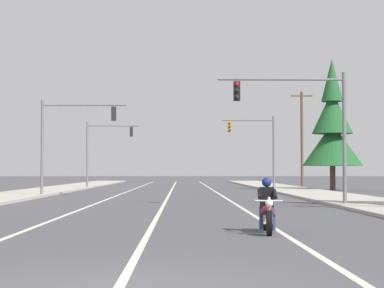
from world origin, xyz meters
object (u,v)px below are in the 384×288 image
object	(u,v)px
traffic_signal_near_left	(67,132)
utility_pole_right_far	(302,138)
traffic_signal_near_right	(307,116)
conifer_tree_right_verge_far	(332,130)
traffic_signal_mid_right	(259,142)
motorcycle_with_rider	(267,211)
traffic_signal_mid_left	(102,144)

from	to	relation	value
traffic_signal_near_left	utility_pole_right_far	size ratio (longest dim) A/B	0.67
traffic_signal_near_right	traffic_signal_near_left	distance (m)	18.36
conifer_tree_right_verge_far	traffic_signal_near_left	bearing A→B (deg)	-146.86
traffic_signal_near_right	traffic_signal_mid_right	bearing A→B (deg)	88.54
traffic_signal_near_right	utility_pole_right_far	world-z (taller)	utility_pole_right_far
motorcycle_with_rider	traffic_signal_mid_left	bearing A→B (deg)	101.72
traffic_signal_near_right	traffic_signal_mid_right	xyz separation A→B (m)	(0.66, 25.97, -0.09)
motorcycle_with_rider	utility_pole_right_far	world-z (taller)	utility_pole_right_far
motorcycle_with_rider	conifer_tree_right_verge_far	bearing A→B (deg)	75.33
traffic_signal_near_right	traffic_signal_mid_left	bearing A→B (deg)	111.70
motorcycle_with_rider	utility_pole_right_far	distance (m)	49.14
traffic_signal_near_right	traffic_signal_mid_left	world-z (taller)	same
motorcycle_with_rider	traffic_signal_mid_right	world-z (taller)	traffic_signal_mid_right
traffic_signal_near_right	conifer_tree_right_verge_far	bearing A→B (deg)	75.25
motorcycle_with_rider	traffic_signal_near_right	world-z (taller)	traffic_signal_near_right
traffic_signal_near_left	conifer_tree_right_verge_far	xyz separation A→B (m)	(19.96, 13.03, 0.91)
traffic_signal_mid_left	conifer_tree_right_verge_far	bearing A→B (deg)	-20.19
motorcycle_with_rider	traffic_signal_near_right	size ratio (longest dim) A/B	0.35
traffic_signal_mid_right	utility_pole_right_far	distance (m)	9.98
traffic_signal_near_left	traffic_signal_near_right	bearing A→B (deg)	-44.24
traffic_signal_near_right	conifer_tree_right_verge_far	distance (m)	26.73
traffic_signal_mid_left	conifer_tree_right_verge_far	size ratio (longest dim) A/B	0.56
traffic_signal_near_right	traffic_signal_mid_right	distance (m)	25.97
traffic_signal_mid_right	utility_pole_right_far	bearing A→B (deg)	59.22
utility_pole_right_far	conifer_tree_right_verge_far	world-z (taller)	conifer_tree_right_verge_far
traffic_signal_mid_right	conifer_tree_right_verge_far	bearing A→B (deg)	-1.20
utility_pole_right_far	traffic_signal_mid_left	bearing A→B (deg)	-176.04
traffic_signal_mid_right	traffic_signal_near_left	bearing A→B (deg)	-136.40
conifer_tree_right_verge_far	utility_pole_right_far	bearing A→B (deg)	96.91
traffic_signal_near_right	traffic_signal_near_left	bearing A→B (deg)	135.76
motorcycle_with_rider	traffic_signal_near_left	size ratio (longest dim) A/B	0.35
conifer_tree_right_verge_far	traffic_signal_mid_right	bearing A→B (deg)	178.80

